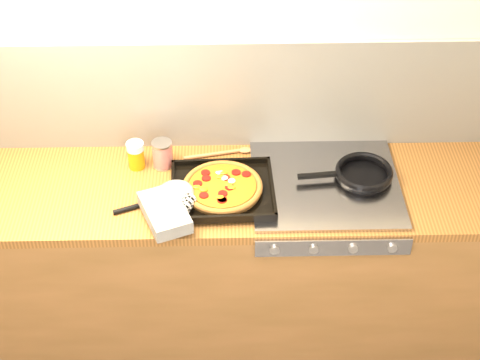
{
  "coord_description": "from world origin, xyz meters",
  "views": [
    {
      "loc": [
        0.05,
        -1.18,
        2.85
      ],
      "look_at": [
        0.1,
        1.08,
        0.95
      ],
      "focal_mm": 55.0,
      "sensor_mm": 36.0,
      "label": 1
    }
  ],
  "objects_px": {
    "frying_pan": "(363,174)",
    "tomato_can": "(163,154)",
    "juice_glass": "(136,155)",
    "pizza_on_tray": "(207,193)"
  },
  "relations": [
    {
      "from": "frying_pan",
      "to": "juice_glass",
      "type": "bearing_deg",
      "value": 173.23
    },
    {
      "from": "tomato_can",
      "to": "juice_glass",
      "type": "relative_size",
      "value": 1.0
    },
    {
      "from": "pizza_on_tray",
      "to": "tomato_can",
      "type": "height_order",
      "value": "tomato_can"
    },
    {
      "from": "juice_glass",
      "to": "tomato_can",
      "type": "bearing_deg",
      "value": 2.31
    },
    {
      "from": "pizza_on_tray",
      "to": "juice_glass",
      "type": "distance_m",
      "value": 0.38
    },
    {
      "from": "pizza_on_tray",
      "to": "frying_pan",
      "type": "relative_size",
      "value": 1.34
    },
    {
      "from": "frying_pan",
      "to": "tomato_can",
      "type": "relative_size",
      "value": 3.34
    },
    {
      "from": "frying_pan",
      "to": "tomato_can",
      "type": "bearing_deg",
      "value": 172.02
    },
    {
      "from": "tomato_can",
      "to": "juice_glass",
      "type": "distance_m",
      "value": 0.11
    },
    {
      "from": "frying_pan",
      "to": "tomato_can",
      "type": "height_order",
      "value": "tomato_can"
    }
  ]
}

